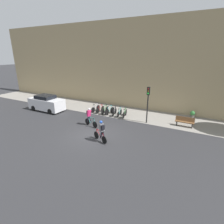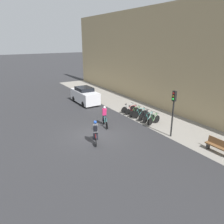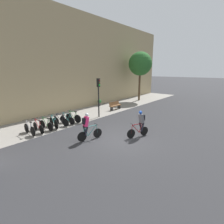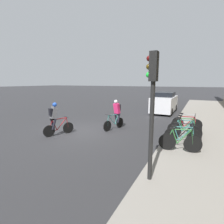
{
  "view_description": "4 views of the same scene",
  "coord_description": "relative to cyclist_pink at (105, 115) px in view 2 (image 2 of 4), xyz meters",
  "views": [
    {
      "loc": [
        7.57,
        -10.91,
        6.48
      ],
      "look_at": [
        0.61,
        2.32,
        1.45
      ],
      "focal_mm": 28.0,
      "sensor_mm": 36.0,
      "label": 1
    },
    {
      "loc": [
        13.74,
        -6.93,
        7.08
      ],
      "look_at": [
        -0.25,
        1.65,
        1.55
      ],
      "focal_mm": 35.0,
      "sensor_mm": 36.0,
      "label": 2
    },
    {
      "loc": [
        -8.37,
        -6.02,
        4.3
      ],
      "look_at": [
        1.13,
        1.65,
        1.33
      ],
      "focal_mm": 28.0,
      "sensor_mm": 36.0,
      "label": 3
    },
    {
      "loc": [
        7.78,
        5.97,
        2.78
      ],
      "look_at": [
        -1.24,
        1.4,
        1.03
      ],
      "focal_mm": 28.0,
      "sensor_mm": 36.0,
      "label": 4
    }
  ],
  "objects": [
    {
      "name": "parked_bike_1",
      "position": [
        -1.16,
        3.77,
        -0.56
      ],
      "size": [
        0.46,
        1.64,
        0.95
      ],
      "color": "black",
      "rests_on": "ground"
    },
    {
      "name": "parked_car",
      "position": [
        -7.16,
        1.48,
        -0.05
      ],
      "size": [
        4.3,
        1.84,
        1.85
      ],
      "color": "silver",
      "rests_on": "ground"
    },
    {
      "name": "parked_bike_6",
      "position": [
        1.94,
        3.77,
        -0.54
      ],
      "size": [
        0.46,
        1.64,
        0.98
      ],
      "color": "black",
      "rests_on": "ground"
    },
    {
      "name": "bench",
      "position": [
        7.91,
        3.97,
        -0.48
      ],
      "size": [
        1.67,
        0.44,
        0.89
      ],
      "color": "brown",
      "rests_on": "ground"
    },
    {
      "name": "parked_bike_5",
      "position": [
        1.32,
        3.77,
        -0.57
      ],
      "size": [
        0.46,
        1.6,
        0.94
      ],
      "color": "black",
      "rests_on": "ground"
    },
    {
      "name": "building_facade",
      "position": [
        1.38,
        7.7,
        4.19
      ],
      "size": [
        44.0,
        0.6,
        10.26
      ],
      "primitive_type": "cube",
      "color": "tan",
      "rests_on": "ground"
    },
    {
      "name": "parked_bike_3",
      "position": [
        0.08,
        3.77,
        -0.53
      ],
      "size": [
        0.5,
        1.65,
        0.99
      ],
      "color": "black",
      "rests_on": "ground"
    },
    {
      "name": "parked_bike_2",
      "position": [
        -0.54,
        3.77,
        -0.56
      ],
      "size": [
        0.46,
        1.62,
        0.96
      ],
      "color": "black",
      "rests_on": "ground"
    },
    {
      "name": "traffic_light_pole",
      "position": [
        4.51,
        3.22,
        1.52
      ],
      "size": [
        0.26,
        0.3,
        3.55
      ],
      "color": "black",
      "rests_on": "ground"
    },
    {
      "name": "parked_bike_4",
      "position": [
        0.7,
        3.77,
        -0.56
      ],
      "size": [
        0.49,
        1.61,
        0.95
      ],
      "color": "black",
      "rests_on": "ground"
    },
    {
      "name": "parked_bike_0",
      "position": [
        -1.78,
        3.77,
        -0.55
      ],
      "size": [
        0.46,
        1.67,
        0.97
      ],
      "color": "black",
      "rests_on": "ground"
    },
    {
      "name": "kerb_strip",
      "position": [
        1.38,
        5.15,
        -0.94
      ],
      "size": [
        44.0,
        4.5,
        0.01
      ],
      "primitive_type": "cube",
      "color": "gray",
      "rests_on": "ground"
    },
    {
      "name": "cyclist_grey",
      "position": [
        2.63,
        -2.23,
        0.0
      ],
      "size": [
        1.54,
        0.74,
        1.74
      ],
      "color": "black",
      "rests_on": "ground"
    },
    {
      "name": "ground",
      "position": [
        1.38,
        -1.6,
        -0.95
      ],
      "size": [
        200.0,
        200.0,
        0.0
      ],
      "primitive_type": "plane",
      "color": "#2B2B2D"
    },
    {
      "name": "cyclist_pink",
      "position": [
        0.0,
        0.0,
        0.0
      ],
      "size": [
        1.66,
        0.63,
        1.75
      ],
      "color": "black",
      "rests_on": "ground"
    }
  ]
}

